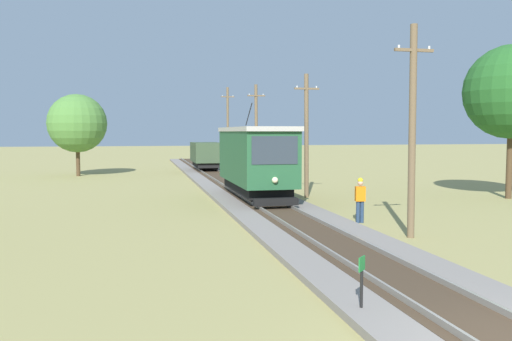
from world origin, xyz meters
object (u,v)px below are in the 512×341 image
tree_right_near (512,92)px  tree_left_far (77,123)px  freight_car (206,155)px  utility_pole_distant (228,126)px  utility_pole_mid (306,134)px  track_worker (360,198)px  trackside_signal_marker (362,283)px  utility_pole_near_tram (412,129)px  utility_pole_far (256,130)px  red_tram (255,159)px

tree_right_near → tree_left_far: (-24.19, 20.20, -1.43)m
freight_car → utility_pole_distant: utility_pole_distant is taller
freight_car → utility_pole_mid: (3.11, -19.13, 1.90)m
track_worker → utility_pole_distant: bearing=-171.7°
tree_right_near → trackside_signal_marker: bearing=-134.9°
freight_car → utility_pole_distant: bearing=66.1°
trackside_signal_marker → track_worker: bearing=66.5°
freight_car → utility_pole_near_tram: utility_pole_near_tram is taller
track_worker → utility_pole_near_tram: bearing=18.3°
freight_car → tree_left_far: bearing=-169.6°
utility_pole_far → utility_pole_distant: bearing=90.0°
utility_pole_mid → track_worker: utility_pole_mid is taller
red_tram → utility_pole_distant: bearing=83.5°
utility_pole_far → utility_pole_distant: utility_pole_distant is taller
freight_car → track_worker: bearing=-84.6°
utility_pole_mid → tree_left_far: bearing=128.8°
utility_pole_far → track_worker: size_ratio=4.06×
trackside_signal_marker → red_tram: bearing=84.4°
tree_left_far → utility_pole_far: bearing=-18.2°
tree_right_near → utility_pole_mid: bearing=163.8°
red_tram → track_worker: size_ratio=4.79×
tree_right_near → utility_pole_distant: bearing=109.6°
utility_pole_distant → track_worker: utility_pole_distant is taller
utility_pole_near_tram → tree_right_near: 13.53m
freight_car → tree_left_far: 11.20m
red_tram → utility_pole_far: (3.10, 13.74, 1.53)m
track_worker → trackside_signal_marker: bearing=-14.3°
red_tram → utility_pole_distant: 27.49m
utility_pole_distant → freight_car: bearing=-113.9°
freight_car → utility_pole_far: (3.11, -6.49, 2.16)m
red_tram → trackside_signal_marker: (-1.68, -17.17, -1.53)m
track_worker → utility_pole_far: bearing=-172.2°
track_worker → tree_left_far: tree_left_far is taller
utility_pole_mid → utility_pole_near_tram: bearing=-90.0°
utility_pole_distant → track_worker: size_ratio=4.56×
utility_pole_near_tram → utility_pole_mid: (0.00, 11.44, -0.20)m
tree_right_near → track_worker: bearing=-153.8°
utility_pole_mid → utility_pole_far: size_ratio=0.93×
utility_pole_distant → red_tram: bearing=-96.5°
red_tram → tree_left_far: bearing=120.3°
utility_pole_distant → trackside_signal_marker: (-4.79, -44.42, -3.50)m
trackside_signal_marker → tree_right_near: tree_right_near is taller
freight_car → tree_right_near: (13.51, -22.17, 4.13)m
utility_pole_mid → freight_car: bearing=99.2°
red_tram → tree_left_far: 21.26m
freight_car → utility_pole_distant: (3.11, 7.01, 2.61)m
freight_car → tree_right_near: 26.28m
utility_pole_near_tram → utility_pole_distant: (0.00, 37.59, 0.50)m
utility_pole_distant → trackside_signal_marker: bearing=-96.2°
utility_pole_near_tram → utility_pole_far: 24.09m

